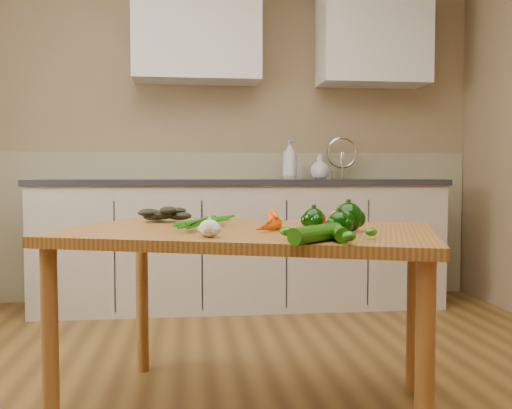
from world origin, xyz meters
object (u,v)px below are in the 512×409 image
(carrot_bunch, at_px, (249,221))
(garlic_bulb, at_px, (209,228))
(pepper_b, at_px, (348,217))
(zucchini_b, at_px, (316,234))
(pepper_a, at_px, (314,219))
(soap_bottle_a, at_px, (290,160))
(pepper_c, at_px, (339,224))
(soap_bottle_b, at_px, (295,168))
(tomato_b, at_px, (337,218))
(leafy_greens, at_px, (165,211))
(table, at_px, (251,250))
(soap_bottle_c, at_px, (320,167))
(tomato_c, at_px, (344,220))
(tomato_a, at_px, (318,219))
(zucchini_a, at_px, (337,232))

(carrot_bunch, relative_size, garlic_bulb, 3.60)
(pepper_b, relative_size, zucchini_b, 0.45)
(garlic_bulb, height_order, pepper_a, pepper_a)
(soap_bottle_a, bearing_deg, pepper_c, -116.62)
(pepper_a, bearing_deg, soap_bottle_a, 82.49)
(soap_bottle_b, xyz_separation_m, pepper_a, (-0.32, -2.07, -0.22))
(pepper_a, height_order, pepper_b, pepper_b)
(garlic_bulb, height_order, zucchini_b, garlic_bulb)
(tomato_b, bearing_deg, carrot_bunch, -161.11)
(carrot_bunch, height_order, zucchini_b, carrot_bunch)
(garlic_bulb, xyz_separation_m, zucchini_b, (0.32, -0.18, -0.00))
(soap_bottle_b, relative_size, pepper_b, 1.66)
(leafy_greens, bearing_deg, table, -47.73)
(table, relative_size, carrot_bunch, 6.24)
(soap_bottle_a, xyz_separation_m, garlic_bulb, (-0.66, -2.20, -0.28))
(pepper_b, bearing_deg, tomato_b, 84.54)
(soap_bottle_c, height_order, leafy_greens, soap_bottle_c)
(pepper_c, distance_m, tomato_c, 0.27)
(tomato_a, bearing_deg, table, -169.71)
(leafy_greens, xyz_separation_m, pepper_b, (0.68, -0.51, 0.00))
(leafy_greens, bearing_deg, carrot_bunch, -49.85)
(garlic_bulb, distance_m, pepper_c, 0.44)
(leafy_greens, distance_m, tomato_b, 0.75)
(pepper_b, relative_size, tomato_a, 1.55)
(soap_bottle_c, distance_m, carrot_bunch, 2.10)
(pepper_b, bearing_deg, zucchini_a, -113.40)
(leafy_greens, bearing_deg, soap_bottle_a, 61.90)
(table, height_order, pepper_b, pepper_b)
(tomato_c, relative_size, zucchini_b, 0.31)
(carrot_bunch, bearing_deg, tomato_c, 21.63)
(tomato_b, bearing_deg, zucchini_a, -104.85)
(carrot_bunch, bearing_deg, pepper_b, 1.20)
(soap_bottle_a, height_order, soap_bottle_c, soap_bottle_a)
(pepper_c, relative_size, tomato_b, 1.19)
(carrot_bunch, distance_m, leafy_greens, 0.51)
(pepper_b, xyz_separation_m, zucchini_b, (-0.19, -0.31, -0.03))
(soap_bottle_a, height_order, pepper_c, soap_bottle_a)
(soap_bottle_a, distance_m, pepper_c, 2.22)
(garlic_bulb, height_order, pepper_b, pepper_b)
(soap_bottle_c, bearing_deg, soap_bottle_a, 47.61)
(soap_bottle_a, distance_m, zucchini_b, 2.42)
(pepper_c, xyz_separation_m, tomato_b, (0.09, 0.37, -0.01))
(soap_bottle_a, xyz_separation_m, leafy_greens, (-0.83, -1.56, -0.27))
(soap_bottle_a, height_order, zucchini_b, soap_bottle_a)
(soap_bottle_a, bearing_deg, zucchini_b, -119.06)
(soap_bottle_a, distance_m, tomato_a, 1.91)
(tomato_a, relative_size, zucchini_b, 0.29)
(soap_bottle_c, bearing_deg, pepper_b, 124.26)
(zucchini_a, bearing_deg, zucchini_b, -142.80)
(pepper_a, xyz_separation_m, tomato_b, (0.13, 0.16, -0.01))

